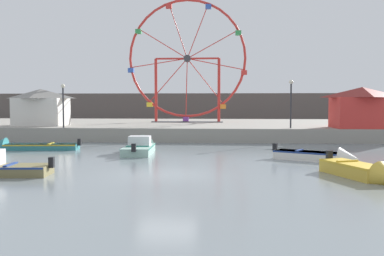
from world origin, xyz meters
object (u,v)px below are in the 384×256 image
motorboat_white_red_stripe (320,156)px  carnival_booth_white_ticket (41,107)px  carnival_booth_red_striped (362,107)px  ferris_wheel_red_frame (187,61)px  promenade_lamp_far (291,96)px  promenade_lamp_near (63,99)px  motorboat_seafoam (141,147)px  motorboat_teal_painted (23,147)px  motorboat_mustard_yellow (363,171)px

motorboat_white_red_stripe → carnival_booth_white_ticket: size_ratio=0.91×
carnival_booth_red_striped → carnival_booth_white_ticket: bearing=173.9°
motorboat_white_red_stripe → ferris_wheel_red_frame: (-8.60, 20.49, 6.90)m
motorboat_white_red_stripe → promenade_lamp_far: promenade_lamp_far is taller
carnival_booth_white_ticket → carnival_booth_red_striped: bearing=-0.9°
ferris_wheel_red_frame → promenade_lamp_near: 14.07m
motorboat_seafoam → motorboat_teal_painted: motorboat_seafoam is taller
carnival_booth_red_striped → ferris_wheel_red_frame: bearing=145.7°
motorboat_white_red_stripe → carnival_booth_red_striped: size_ratio=0.90×
motorboat_teal_painted → motorboat_seafoam: bearing=168.7°
motorboat_mustard_yellow → carnival_booth_red_striped: 17.66m
carnival_booth_red_striped → motorboat_mustard_yellow: bearing=-108.7°
motorboat_seafoam → carnival_booth_white_ticket: 14.63m
ferris_wheel_red_frame → carnival_booth_white_ticket: 14.57m
promenade_lamp_near → promenade_lamp_far: promenade_lamp_far is taller
motorboat_white_red_stripe → carnival_booth_white_ticket: carnival_booth_white_ticket is taller
ferris_wheel_red_frame → promenade_lamp_near: size_ratio=3.58×
carnival_booth_red_striped → promenade_lamp_near: promenade_lamp_near is taller
ferris_wheel_red_frame → carnival_booth_red_striped: bearing=-32.3°
promenade_lamp_far → motorboat_teal_painted: bearing=-159.8°
motorboat_teal_painted → promenade_lamp_near: bearing=-99.9°
motorboat_white_red_stripe → carnival_booth_red_striped: 13.03m
carnival_booth_red_striped → promenade_lamp_far: bearing=-174.1°
motorboat_mustard_yellow → motorboat_teal_painted: size_ratio=0.69×
motorboat_mustard_yellow → motorboat_teal_painted: 20.60m
promenade_lamp_far → promenade_lamp_near: bearing=-178.0°
carnival_booth_white_ticket → promenade_lamp_far: size_ratio=1.27×
motorboat_mustard_yellow → carnival_booth_white_ticket: 28.20m
ferris_wheel_red_frame → promenade_lamp_near: (-8.77, -10.32, -3.83)m
motorboat_white_red_stripe → carnival_booth_white_ticket: bearing=175.2°
motorboat_teal_painted → promenade_lamp_near: 6.77m
motorboat_white_red_stripe → carnival_booth_white_ticket: (-20.51, 13.39, 2.43)m
motorboat_seafoam → promenade_lamp_near: promenade_lamp_near is taller
motorboat_mustard_yellow → motorboat_white_red_stripe: bearing=165.2°
ferris_wheel_red_frame → carnival_booth_red_striped: size_ratio=2.55×
carnival_booth_white_ticket → promenade_lamp_near: promenade_lamp_near is taller
motorboat_seafoam → motorboat_teal_painted: bearing=81.4°
motorboat_seafoam → carnival_booth_red_striped: carnival_booth_red_striped is taller
motorboat_mustard_yellow → ferris_wheel_red_frame: (-9.13, 25.73, 6.85)m
motorboat_mustard_yellow → carnival_booth_red_striped: bearing=142.7°
motorboat_seafoam → carnival_booth_red_striped: bearing=-66.0°
motorboat_teal_painted → motorboat_white_red_stripe: (17.78, -4.18, 0.05)m
motorboat_mustard_yellow → promenade_lamp_near: 23.81m
motorboat_white_red_stripe → carnival_booth_red_striped: (5.57, 11.52, 2.45)m
ferris_wheel_red_frame → promenade_lamp_near: ferris_wheel_red_frame is taller
carnival_booth_red_striped → motorboat_seafoam: bearing=-154.7°
ferris_wheel_red_frame → promenade_lamp_far: bearing=-48.2°
motorboat_mustard_yellow → carnival_booth_white_ticket: (-21.04, 18.63, 2.39)m
motorboat_white_red_stripe → motorboat_teal_painted: bearing=-164.9°
motorboat_seafoam → carnival_booth_white_ticket: carnival_booth_white_ticket is taller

